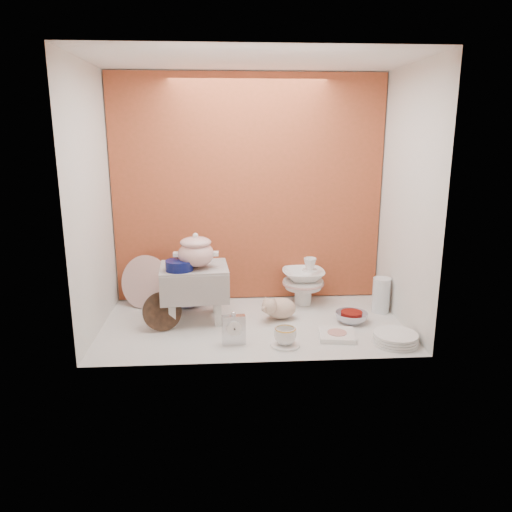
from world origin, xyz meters
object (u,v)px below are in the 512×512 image
at_px(crystal_bowl, 351,317).
at_px(porcelain_tower, 303,281).
at_px(mantel_clock, 234,328).
at_px(soup_tureen, 196,250).
at_px(floral_platter, 145,282).
at_px(gold_rim_teacup, 285,336).
at_px(dinner_plate_stack, 395,338).
at_px(plush_pig, 280,308).
at_px(blue_white_vase, 186,287).
at_px(step_stool, 195,293).

height_order(crystal_bowl, porcelain_tower, porcelain_tower).
xyz_separation_m(mantel_clock, crystal_bowl, (0.72, 0.27, -0.06)).
distance_m(soup_tureen, floral_platter, 0.54).
bearing_deg(mantel_clock, gold_rim_teacup, -14.89).
bearing_deg(floral_platter, porcelain_tower, -0.91).
bearing_deg(crystal_bowl, dinner_plate_stack, -63.02).
relative_size(plush_pig, crystal_bowl, 1.24).
height_order(blue_white_vase, dinner_plate_stack, blue_white_vase).
xyz_separation_m(step_stool, blue_white_vase, (-0.07, 0.26, -0.04)).
bearing_deg(soup_tureen, mantel_clock, -57.88).
bearing_deg(blue_white_vase, soup_tureen, -73.00).
relative_size(step_stool, porcelain_tower, 1.25).
bearing_deg(mantel_clock, floral_platter, 125.27).
bearing_deg(gold_rim_teacup, porcelain_tower, 72.89).
xyz_separation_m(gold_rim_teacup, dinner_plate_stack, (0.61, -0.01, -0.03)).
bearing_deg(gold_rim_teacup, step_stool, 140.52).
xyz_separation_m(mantel_clock, dinner_plate_stack, (0.89, -0.05, -0.06)).
height_order(plush_pig, gold_rim_teacup, plush_pig).
bearing_deg(dinner_plate_stack, soup_tureen, 160.62).
xyz_separation_m(step_stool, mantel_clock, (0.23, -0.38, -0.08)).
distance_m(step_stool, mantel_clock, 0.45).
bearing_deg(blue_white_vase, crystal_bowl, -19.55).
distance_m(plush_pig, dinner_plate_stack, 0.71).
distance_m(floral_platter, gold_rim_teacup, 1.09).
bearing_deg(soup_tureen, blue_white_vase, 107.00).
bearing_deg(dinner_plate_stack, step_stool, 159.06).
bearing_deg(crystal_bowl, blue_white_vase, 160.45).
distance_m(mantel_clock, gold_rim_teacup, 0.28).
bearing_deg(gold_rim_teacup, soup_tureen, 142.40).
relative_size(dinner_plate_stack, crystal_bowl, 1.28).
relative_size(dinner_plate_stack, porcelain_tower, 0.78).
relative_size(floral_platter, porcelain_tower, 1.09).
xyz_separation_m(soup_tureen, blue_white_vase, (-0.09, 0.30, -0.32)).
bearing_deg(blue_white_vase, plush_pig, -25.24).
relative_size(soup_tureen, gold_rim_teacup, 2.12).
relative_size(floral_platter, plush_pig, 1.44).
distance_m(blue_white_vase, plush_pig, 0.66).
relative_size(blue_white_vase, gold_rim_teacup, 2.17).
distance_m(blue_white_vase, crystal_bowl, 1.09).
bearing_deg(plush_pig, step_stool, 164.48).
bearing_deg(mantel_clock, blue_white_vase, 108.78).
bearing_deg(crystal_bowl, step_stool, 173.58).
bearing_deg(porcelain_tower, crystal_bowl, -54.86).
relative_size(gold_rim_teacup, crystal_bowl, 0.61).
distance_m(soup_tureen, porcelain_tower, 0.80).
xyz_separation_m(mantel_clock, gold_rim_teacup, (0.28, -0.04, -0.03)).
bearing_deg(blue_white_vase, step_stool, -73.98).
distance_m(gold_rim_teacup, porcelain_tower, 0.69).
height_order(step_stool, blue_white_vase, step_stool).
bearing_deg(crystal_bowl, soup_tureen, 175.91).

